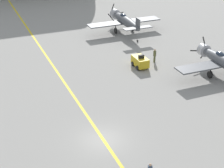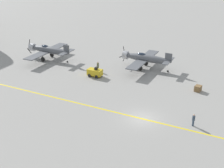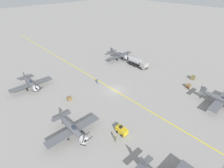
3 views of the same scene
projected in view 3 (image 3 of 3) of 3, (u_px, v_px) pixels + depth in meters
The scene contains 13 objects.
ground_plane at pixel (114, 90), 51.31m from camera, with size 400.00×400.00×0.00m, color gray.
taxiway_stripe at pixel (114, 90), 51.30m from camera, with size 0.30×160.00×0.01m, color yellow.
airplane_near_left at pixel (119, 55), 69.77m from camera, with size 12.00×9.98×3.80m.
airplane_far_left at pixel (220, 99), 44.17m from camera, with size 12.00×9.98×3.65m.
airplane_mid_right at pixel (72, 128), 35.63m from camera, with size 12.00×9.98×3.71m.
airplane_near_right at pixel (30, 83), 51.05m from camera, with size 12.00×9.98×3.79m.
fuel_tanker at pixel (138, 63), 64.36m from camera, with size 2.67×8.00×2.98m.
tow_tractor at pixel (122, 130), 36.74m from camera, with size 1.57×2.60×1.79m.
ground_crew_walking at pixel (97, 81), 54.19m from camera, with size 0.37×0.37×1.69m.
ground_crew_inspecting at pixel (116, 138), 34.70m from camera, with size 0.39×0.39×1.81m.
supply_crate_by_tanker at pixel (188, 86), 52.37m from camera, with size 1.27×1.06×1.06m, color brown.
supply_crate_mid_lane at pixel (193, 78), 56.64m from camera, with size 1.41×1.17×1.17m, color brown.
supply_crate_outboard at pixel (69, 99), 46.95m from camera, with size 1.12×0.94×0.94m, color brown.
Camera 3 is at (29.56, 31.07, 28.24)m, focal length 28.00 mm.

